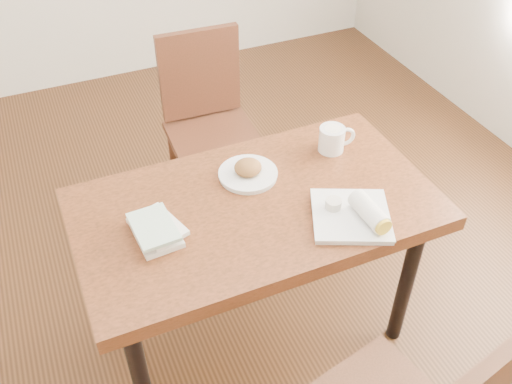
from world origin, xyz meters
name	(u,v)px	position (x,y,z in m)	size (l,w,h in m)	color
ground	(256,330)	(0.00, 0.00, -0.01)	(4.00, 5.00, 0.01)	#472814
table	(256,220)	(0.00, 0.00, 0.66)	(1.29, 0.72, 0.75)	brown
chair_far	(208,116)	(0.13, 0.89, 0.55)	(0.44, 0.44, 0.95)	#461F14
plate_scone	(248,172)	(0.03, 0.15, 0.77)	(0.22, 0.22, 0.07)	white
coffee_mug	(333,138)	(0.40, 0.17, 0.80)	(0.15, 0.10, 0.10)	white
plate_burrito	(356,214)	(0.28, -0.22, 0.78)	(0.35, 0.35, 0.09)	white
book_stack	(156,229)	(-0.37, -0.02, 0.78)	(0.18, 0.22, 0.05)	white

